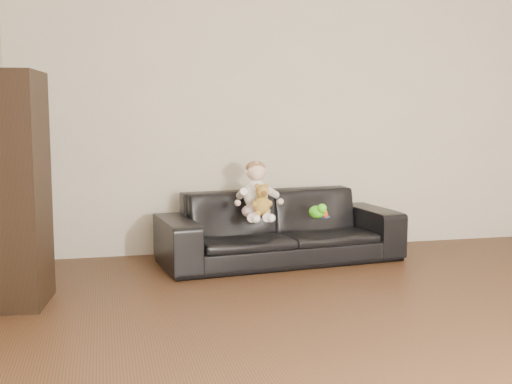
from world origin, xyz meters
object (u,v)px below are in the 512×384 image
object	(u,v)px
teddy_bear	(262,200)
toy_blue_disc	(324,217)
toy_green	(317,212)
baby	(256,194)
cabinet	(13,190)
toy_rattle	(325,214)
sofa	(280,227)

from	to	relation	value
teddy_bear	toy_blue_disc	world-z (taller)	teddy_bear
toy_green	toy_blue_disc	distance (m)	0.10
baby	toy_blue_disc	xyz separation A→B (m)	(0.56, -0.04, -0.20)
cabinet	baby	xyz separation A→B (m)	(1.76, 0.68, -0.16)
cabinet	toy_blue_disc	world-z (taller)	cabinet
cabinet	toy_green	world-z (taller)	cabinet
cabinet	teddy_bear	bearing A→B (deg)	23.95
teddy_bear	toy_rattle	bearing A→B (deg)	15.83
toy_rattle	toy_blue_disc	world-z (taller)	toy_rattle
toy_rattle	sofa	bearing A→B (deg)	149.93
cabinet	baby	world-z (taller)	cabinet
toy_green	toy_blue_disc	bearing A→B (deg)	24.05
toy_rattle	teddy_bear	bearing A→B (deg)	-173.34
baby	cabinet	bearing A→B (deg)	-140.47
baby	toy_blue_disc	bearing A→B (deg)	14.17
sofa	cabinet	distance (m)	2.19
toy_green	toy_rattle	xyz separation A→B (m)	(0.07, -0.00, -0.02)
toy_rattle	toy_blue_disc	size ratio (longest dim) A/B	0.63
baby	toy_rattle	size ratio (longest dim) A/B	7.95
toy_green	toy_rattle	size ratio (longest dim) A/B	2.56
toy_blue_disc	baby	bearing A→B (deg)	175.65
sofa	toy_rattle	distance (m)	0.40
cabinet	baby	bearing A→B (deg)	28.25
cabinet	baby	distance (m)	1.89
toy_green	toy_blue_disc	xyz separation A→B (m)	(0.08, 0.03, -0.05)
baby	teddy_bear	distance (m)	0.15
cabinet	teddy_bear	size ratio (longest dim) A/B	5.98
sofa	toy_blue_disc	bearing A→B (deg)	-31.14
toy_green	cabinet	bearing A→B (deg)	-165.08
toy_blue_disc	sofa	bearing A→B (deg)	155.63
cabinet	toy_rattle	distance (m)	2.42
teddy_bear	sofa	bearing A→B (deg)	58.39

